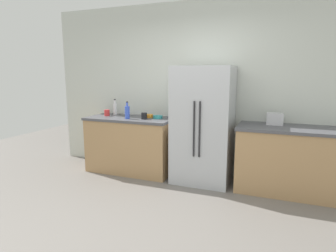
{
  "coord_description": "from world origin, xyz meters",
  "views": [
    {
      "loc": [
        1.25,
        -2.5,
        1.61
      ],
      "look_at": [
        0.09,
        0.47,
        1.03
      ],
      "focal_mm": 30.46,
      "sensor_mm": 36.0,
      "label": 1
    }
  ],
  "objects": [
    {
      "name": "refrigerator",
      "position": [
        0.22,
        1.57,
        0.86
      ],
      "size": [
        0.85,
        0.69,
        1.73
      ],
      "color": "#B7BABF",
      "rests_on": "ground_plane"
    },
    {
      "name": "cup_b",
      "position": [
        -1.47,
        1.6,
        0.96
      ],
      "size": [
        0.09,
        0.09,
        0.1
      ],
      "primitive_type": "cylinder",
      "color": "red",
      "rests_on": "counter_left"
    },
    {
      "name": "bowl_a",
      "position": [
        -0.73,
        1.68,
        0.94
      ],
      "size": [
        0.16,
        0.16,
        0.05
      ],
      "primitive_type": "cylinder",
      "color": "orange",
      "rests_on": "counter_left"
    },
    {
      "name": "toaster",
      "position": [
        1.22,
        1.71,
        0.99
      ],
      "size": [
        0.22,
        0.15,
        0.17
      ],
      "primitive_type": "cube",
      "color": "silver",
      "rests_on": "counter_right"
    },
    {
      "name": "counter_right",
      "position": [
        1.43,
        1.58,
        0.46
      ],
      "size": [
        1.41,
        0.69,
        0.91
      ],
      "color": "tan",
      "rests_on": "ground_plane"
    },
    {
      "name": "kitchen_back_panel",
      "position": [
        0.0,
        1.97,
        1.37
      ],
      "size": [
        5.17,
        0.1,
        2.73
      ],
      "primitive_type": "cube",
      "color": "silver",
      "rests_on": "ground_plane"
    },
    {
      "name": "bottle_b",
      "position": [
        -0.99,
        1.44,
        1.02
      ],
      "size": [
        0.08,
        0.08,
        0.28
      ],
      "color": "blue",
      "rests_on": "counter_left"
    },
    {
      "name": "bowl_b",
      "position": [
        -0.54,
        1.65,
        0.93
      ],
      "size": [
        0.15,
        0.15,
        0.05
      ],
      "primitive_type": "cylinder",
      "color": "teal",
      "rests_on": "counter_left"
    },
    {
      "name": "cup_a",
      "position": [
        -0.72,
        1.5,
        0.96
      ],
      "size": [
        0.09,
        0.09,
        0.1
      ],
      "primitive_type": "cylinder",
      "color": "black",
      "rests_on": "counter_left"
    },
    {
      "name": "bottle_a",
      "position": [
        -1.42,
        1.79,
        1.02
      ],
      "size": [
        0.07,
        0.07,
        0.27
      ],
      "color": "white",
      "rests_on": "counter_left"
    },
    {
      "name": "ground_plane",
      "position": [
        0.0,
        0.0,
        0.0
      ],
      "size": [
        10.35,
        10.35,
        0.0
      ],
      "primitive_type": "plane",
      "color": "slate"
    },
    {
      "name": "counter_left",
      "position": [
        -1.0,
        1.58,
        0.46
      ],
      "size": [
        1.44,
        0.69,
        0.91
      ],
      "color": "tan",
      "rests_on": "ground_plane"
    }
  ]
}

